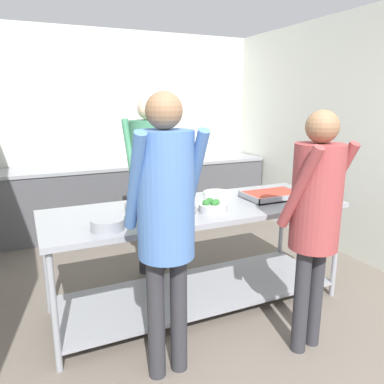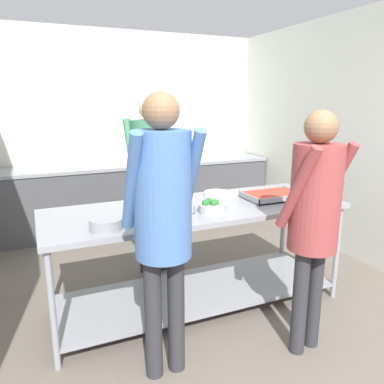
% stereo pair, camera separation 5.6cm
% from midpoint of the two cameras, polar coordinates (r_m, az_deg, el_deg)
% --- Properties ---
extents(wall_rear, '(3.96, 0.06, 2.65)m').
position_cam_midpoint_polar(wall_rear, '(5.48, -10.54, 9.41)').
color(wall_rear, silver).
rests_on(wall_rear, ground_plane).
extents(wall_right, '(0.06, 4.26, 2.65)m').
position_cam_midpoint_polar(wall_right, '(4.62, 21.06, 7.95)').
color(wall_right, silver).
rests_on(wall_right, ground_plane).
extents(back_counter, '(3.80, 0.65, 0.89)m').
position_cam_midpoint_polar(back_counter, '(5.26, -9.14, -0.41)').
color(back_counter, '#4C4C51').
rests_on(back_counter, ground_plane).
extents(serving_counter, '(2.45, 0.86, 0.88)m').
position_cam_midpoint_polar(serving_counter, '(3.15, 0.25, -7.19)').
color(serving_counter, gray).
rests_on(serving_counter, ground_plane).
extents(sauce_pan, '(0.37, 0.23, 0.08)m').
position_cam_midpoint_polar(sauce_pan, '(2.58, -13.30, -4.73)').
color(sauce_pan, gray).
rests_on(sauce_pan, serving_counter).
extents(serving_tray_roast, '(0.47, 0.32, 0.05)m').
position_cam_midpoint_polar(serving_tray_roast, '(2.91, -5.47, -2.61)').
color(serving_tray_roast, gray).
rests_on(serving_tray_roast, serving_counter).
extents(broccoli_bowl, '(0.22, 0.22, 0.10)m').
position_cam_midpoint_polar(broccoli_bowl, '(2.92, 2.61, -2.27)').
color(broccoli_bowl, '#B2B2B7').
rests_on(broccoli_bowl, serving_counter).
extents(plate_stack, '(0.24, 0.24, 0.04)m').
position_cam_midpoint_polar(plate_stack, '(3.42, 3.27, -0.23)').
color(plate_stack, white).
rests_on(plate_stack, serving_counter).
extents(serving_tray_vegetables, '(0.50, 0.33, 0.05)m').
position_cam_midpoint_polar(serving_tray_vegetables, '(3.39, 11.60, -0.49)').
color(serving_tray_vegetables, gray).
rests_on(serving_tray_vegetables, serving_counter).
extents(guest_serving_left, '(0.46, 0.38, 1.67)m').
position_cam_midpoint_polar(guest_serving_left, '(2.58, 17.74, -2.26)').
color(guest_serving_left, '#2D2D33').
rests_on(guest_serving_left, ground_plane).
extents(guest_serving_right, '(0.43, 0.34, 1.77)m').
position_cam_midpoint_polar(guest_serving_right, '(2.20, -4.76, -2.61)').
color(guest_serving_right, '#2D2D33').
rests_on(guest_serving_right, ground_plane).
extents(cook_behind_counter, '(0.46, 0.37, 1.75)m').
position_cam_midpoint_polar(cook_behind_counter, '(3.67, -6.83, 3.64)').
color(cook_behind_counter, '#2D2D33').
rests_on(cook_behind_counter, ground_plane).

